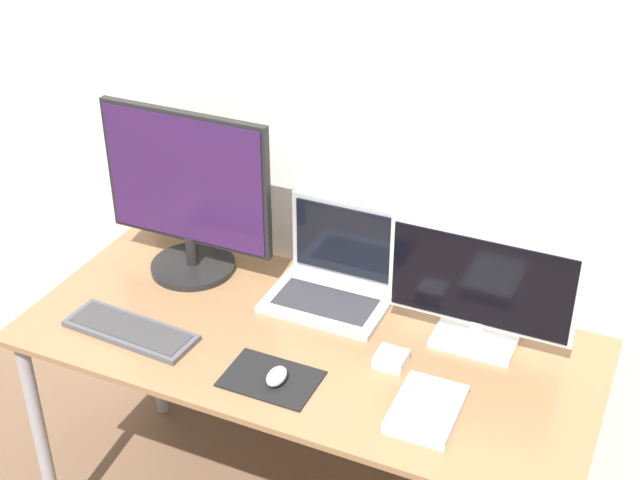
# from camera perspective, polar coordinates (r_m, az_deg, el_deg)

# --- Properties ---
(wall_back) EXTENTS (7.00, 0.05, 2.50)m
(wall_back) POSITION_cam_1_polar(r_m,az_deg,el_deg) (2.46, 3.12, 8.42)
(wall_back) COLOR silver
(wall_back) RESTS_ON ground_plane
(desk) EXTENTS (1.54, 0.69, 0.74)m
(desk) POSITION_cam_1_polar(r_m,az_deg,el_deg) (2.43, -0.86, -7.97)
(desk) COLOR olive
(desk) RESTS_ON ground_plane
(monitor_left) EXTENTS (0.52, 0.25, 0.50)m
(monitor_left) POSITION_cam_1_polar(r_m,az_deg,el_deg) (2.57, -8.48, 2.90)
(monitor_left) COLOR black
(monitor_left) RESTS_ON desk
(monitor_right) EXTENTS (0.49, 0.15, 0.33)m
(monitor_right) POSITION_cam_1_polar(r_m,az_deg,el_deg) (2.32, 10.26, -3.13)
(monitor_right) COLOR silver
(monitor_right) RESTS_ON desk
(laptop) EXTENTS (0.34, 0.26, 0.26)m
(laptop) POSITION_cam_1_polar(r_m,az_deg,el_deg) (2.52, 1.00, -2.30)
(laptop) COLOR #ADADB2
(laptop) RESTS_ON desk
(keyboard) EXTENTS (0.38, 0.15, 0.02)m
(keyboard) POSITION_cam_1_polar(r_m,az_deg,el_deg) (2.45, -12.04, -5.68)
(keyboard) COLOR #4C4C51
(keyboard) RESTS_ON desk
(mousepad) EXTENTS (0.24, 0.16, 0.00)m
(mousepad) POSITION_cam_1_polar(r_m,az_deg,el_deg) (2.25, -3.15, -8.86)
(mousepad) COLOR black
(mousepad) RESTS_ON desk
(mouse) EXTENTS (0.05, 0.07, 0.04)m
(mouse) POSITION_cam_1_polar(r_m,az_deg,el_deg) (2.23, -2.79, -8.71)
(mouse) COLOR silver
(mouse) RESTS_ON mousepad
(book) EXTENTS (0.16, 0.21, 0.03)m
(book) POSITION_cam_1_polar(r_m,az_deg,el_deg) (2.16, 6.83, -10.71)
(book) COLOR silver
(book) RESTS_ON desk
(power_brick) EXTENTS (0.08, 0.07, 0.03)m
(power_brick) POSITION_cam_1_polar(r_m,az_deg,el_deg) (2.30, 4.57, -7.60)
(power_brick) COLOR white
(power_brick) RESTS_ON desk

